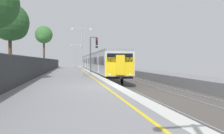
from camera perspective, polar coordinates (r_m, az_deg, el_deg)
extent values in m
cube|color=gray|center=(13.57, -10.91, -7.09)|extent=(6.40, 110.00, 1.00)
cube|color=silver|center=(13.78, 1.27, -4.81)|extent=(0.60, 110.00, 0.01)
cube|color=yellow|center=(13.65, -1.83, -4.88)|extent=(0.12, 110.00, 0.01)
cube|color=#4C4742|center=(16.13, 22.09, -7.96)|extent=(11.00, 110.00, 0.20)
cube|color=gray|center=(14.15, 5.21, -8.60)|extent=(0.07, 110.00, 0.08)
cube|color=gray|center=(14.59, 10.70, -8.31)|extent=(0.07, 110.00, 0.08)
cube|color=gray|center=(15.69, 19.56, -7.69)|extent=(0.07, 110.00, 0.08)
cube|color=gray|center=(16.45, 23.93, -7.31)|extent=(0.07, 110.00, 0.08)
cube|color=#B7B7BC|center=(30.95, -2.08, 1.02)|extent=(2.80, 20.58, 2.30)
cube|color=black|center=(30.98, -2.08, -1.34)|extent=(2.64, 19.98, 0.25)
cube|color=gray|center=(30.96, -2.08, 3.37)|extent=(2.68, 20.58, 0.24)
cube|color=black|center=(30.77, -4.68, 1.57)|extent=(0.02, 18.98, 0.84)
cube|color=silver|center=(25.66, -3.55, 0.70)|extent=(0.03, 1.10, 1.90)
cube|color=silver|center=(35.90, -5.50, 0.92)|extent=(0.03, 1.10, 1.90)
cylinder|color=black|center=(23.31, -1.24, -3.48)|extent=(0.12, 0.84, 0.84)
cylinder|color=black|center=(23.61, 2.50, -3.42)|extent=(0.12, 0.84, 0.84)
cylinder|color=black|center=(38.54, -4.88, -1.53)|extent=(0.12, 0.84, 0.84)
cylinder|color=black|center=(38.72, -2.58, -1.51)|extent=(0.12, 0.84, 0.84)
cube|color=#B7B7BC|center=(52.00, -5.45, 1.20)|extent=(2.80, 20.58, 2.30)
cube|color=black|center=(52.02, -5.45, -0.21)|extent=(2.64, 19.98, 0.25)
cube|color=gray|center=(52.01, -5.46, 2.60)|extent=(2.68, 20.58, 0.24)
cube|color=black|center=(51.90, -7.01, 1.52)|extent=(0.02, 18.98, 0.84)
cube|color=silver|center=(46.76, -6.64, 1.04)|extent=(0.03, 1.10, 1.90)
cube|color=silver|center=(57.04, -7.31, 1.12)|extent=(0.03, 1.10, 1.90)
cylinder|color=black|center=(44.31, -5.60, -1.14)|extent=(0.12, 0.84, 0.84)
cylinder|color=black|center=(44.47, -3.59, -1.13)|extent=(0.12, 0.84, 0.84)
cylinder|color=black|center=(59.65, -6.83, -0.47)|extent=(0.12, 0.84, 0.84)
cylinder|color=black|center=(59.76, -5.34, -0.46)|extent=(0.12, 0.84, 0.84)
cube|color=yellow|center=(20.86, 1.99, 0.11)|extent=(2.70, 0.10, 1.70)
cube|color=black|center=(20.85, 1.99, 2.31)|extent=(2.40, 0.08, 0.80)
cube|color=yellow|center=(20.72, 2.07, 0.52)|extent=(0.80, 0.24, 1.80)
cylinder|color=white|center=(20.65, -0.56, -1.98)|extent=(0.18, 0.06, 0.18)
cylinder|color=white|center=(21.06, 4.55, -1.92)|extent=(0.18, 0.06, 0.18)
cylinder|color=black|center=(20.62, 2.16, -2.68)|extent=(0.20, 0.35, 0.20)
cube|color=black|center=(52.01, -5.46, 2.87)|extent=(0.60, 0.90, 0.20)
cylinder|color=#47474C|center=(31.13, -5.38, 3.03)|extent=(0.18, 0.18, 4.73)
cube|color=#47474C|center=(31.32, -4.56, 7.35)|extent=(0.90, 0.12, 0.12)
cube|color=black|center=(31.31, -3.83, 6.35)|extent=(0.28, 0.20, 1.00)
cylinder|color=red|center=(31.22, -3.80, 6.95)|extent=(0.16, 0.04, 0.16)
cylinder|color=black|center=(31.19, -3.80, 6.37)|extent=(0.16, 0.04, 0.16)
cylinder|color=black|center=(31.17, -3.80, 5.78)|extent=(0.16, 0.04, 0.16)
cube|color=black|center=(31.26, -3.82, 4.98)|extent=(0.32, 0.16, 0.24)
cylinder|color=#93999E|center=(22.75, -7.56, 3.74)|extent=(0.14, 0.14, 4.83)
cube|color=#93999E|center=(22.98, -6.44, 9.52)|extent=(0.90, 0.08, 0.08)
cylinder|color=silver|center=(23.01, -5.31, 9.31)|extent=(0.20, 0.20, 0.18)
cube|color=#93999E|center=(22.94, -8.72, 9.53)|extent=(0.90, 0.08, 0.08)
cylinder|color=silver|center=(22.92, -9.86, 9.33)|extent=(0.20, 0.20, 0.18)
cylinder|color=#93999E|center=(45.57, -8.98, 2.61)|extent=(0.14, 0.14, 4.87)
cube|color=#93999E|center=(45.69, -8.42, 5.55)|extent=(0.90, 0.08, 0.08)
cylinder|color=silver|center=(45.70, -7.85, 5.45)|extent=(0.20, 0.20, 0.18)
cube|color=#93999E|center=(45.66, -9.55, 5.54)|extent=(0.90, 0.08, 0.08)
cylinder|color=silver|center=(45.65, -10.12, 5.44)|extent=(0.20, 0.20, 0.18)
cube|color=#282B2D|center=(13.78, -23.31, -1.10)|extent=(0.03, 99.00, 1.85)
cube|color=#38383D|center=(13.77, -23.35, 2.75)|extent=(0.06, 99.00, 0.06)
cylinder|color=#38383D|center=(13.78, -23.31, -1.10)|extent=(0.07, 0.07, 1.85)
cylinder|color=#38383D|center=(25.30, -17.38, 0.07)|extent=(0.07, 0.07, 1.85)
cylinder|color=#38383D|center=(36.93, -15.17, 0.51)|extent=(0.07, 0.07, 1.85)
cylinder|color=#38383D|center=(48.58, -14.02, 0.74)|extent=(0.07, 0.07, 1.85)
cylinder|color=#38383D|center=(60.25, -13.31, 0.87)|extent=(0.07, 0.07, 1.85)
cylinder|color=#473323|center=(45.64, -16.57, 3.06)|extent=(0.37, 0.37, 5.65)
sphere|color=#33662D|center=(45.90, -16.60, 7.72)|extent=(3.30, 3.30, 3.30)
sphere|color=#33662D|center=(45.34, -16.86, 7.27)|extent=(2.21, 2.21, 2.21)
cylinder|color=#473323|center=(25.38, -24.01, 2.91)|extent=(0.34, 0.34, 4.42)
sphere|color=#234C23|center=(25.67, -24.08, 10.20)|extent=(3.81, 3.81, 3.81)
sphere|color=#234C23|center=(25.71, -22.96, 9.12)|extent=(2.59, 2.59, 2.59)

